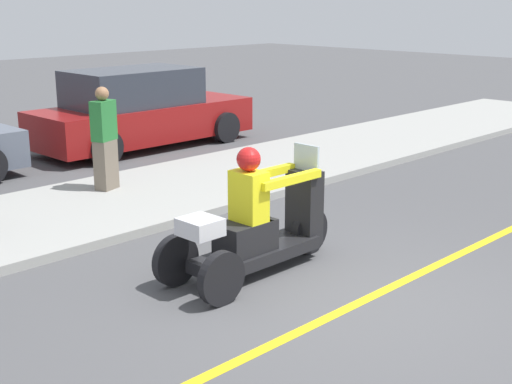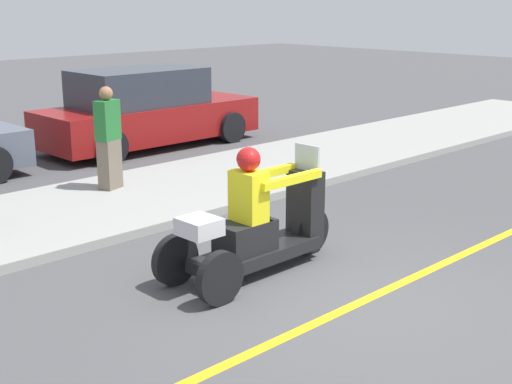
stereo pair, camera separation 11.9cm
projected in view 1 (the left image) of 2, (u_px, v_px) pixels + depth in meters
The scene contains 6 objects.
ground_plane at pixel (359, 303), 7.14m from camera, with size 60.00×60.00×0.00m, color #4C4C4F.
lane_stripe at pixel (350, 307), 7.04m from camera, with size 24.00×0.12×0.01m.
sidewalk_strip at pixel (101, 206), 10.26m from camera, with size 28.00×2.80×0.12m.
motorcycle_trike at pixel (257, 229), 7.80m from camera, with size 2.30×0.82×1.44m.
spectator_end_of_line at pixel (105, 140), 10.75m from camera, with size 0.43×0.33×1.57m.
parked_car_lot_far at pixel (140, 111), 14.41m from camera, with size 4.58×1.92×1.60m.
Camera 1 is at (-5.40, -3.92, 2.95)m, focal length 50.00 mm.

